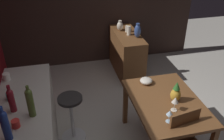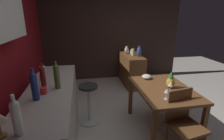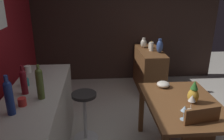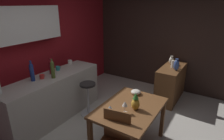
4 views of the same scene
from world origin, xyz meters
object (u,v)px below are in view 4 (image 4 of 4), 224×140
at_px(wine_bottle_ruby, 51,67).
at_px(vase_ceramic_ivory, 171,60).
at_px(vase_ceramic_blue, 176,65).
at_px(wine_glass_left, 125,104).
at_px(wine_glass_right, 110,108).
at_px(bar_stool, 88,98).
at_px(wine_bottle_olive, 53,69).
at_px(fruit_bowl, 136,92).
at_px(sideboard_cabinet, 171,83).
at_px(wine_bottle_cobalt, 32,71).
at_px(dining_table, 130,112).
at_px(pillar_candle_tall, 173,64).
at_px(cup_red, 42,77).
at_px(pineapple_centerpiece, 136,102).
at_px(cup_white, 70,62).
at_px(pillar_candle_short, 175,63).
at_px(cup_teal, 58,68).

xyz_separation_m(wine_bottle_ruby, vase_ceramic_ivory, (2.14, -1.75, -0.14)).
height_order(wine_bottle_ruby, vase_ceramic_blue, wine_bottle_ruby).
height_order(wine_glass_left, wine_glass_right, wine_glass_left).
relative_size(bar_stool, wine_bottle_olive, 1.92).
xyz_separation_m(fruit_bowl, vase_ceramic_blue, (1.35, -0.32, 0.17)).
bearing_deg(fruit_bowl, wine_bottle_ruby, 103.37).
bearing_deg(sideboard_cabinet, wine_bottle_cobalt, 141.95).
height_order(dining_table, wine_bottle_ruby, wine_bottle_ruby).
distance_m(wine_bottle_ruby, pillar_candle_tall, 2.65).
relative_size(sideboard_cabinet, bar_stool, 1.56).
relative_size(cup_red, vase_ceramic_ivory, 0.57).
distance_m(wine_glass_right, pillar_candle_tall, 2.28).
height_order(bar_stool, wine_glass_left, wine_glass_left).
relative_size(wine_glass_right, pillar_candle_tall, 0.77).
bearing_deg(sideboard_cabinet, fruit_bowl, 172.88).
distance_m(pineapple_centerpiece, cup_red, 1.82).
bearing_deg(wine_bottle_cobalt, cup_white, 7.22).
bearing_deg(fruit_bowl, wine_bottle_olive, 109.54).
relative_size(wine_bottle_ruby, vase_ceramic_ivory, 1.60).
bearing_deg(wine_bottle_olive, sideboard_cabinet, -38.45).
distance_m(pineapple_centerpiece, wine_bottle_ruby, 1.86).
bearing_deg(wine_glass_right, wine_bottle_cobalt, 90.99).
height_order(wine_glass_left, vase_ceramic_blue, vase_ceramic_blue).
xyz_separation_m(bar_stool, wine_bottle_ruby, (-0.35, 0.61, 0.68)).
bearing_deg(wine_glass_right, sideboard_cabinet, -5.35).
xyz_separation_m(wine_glass_left, pillar_candle_tall, (2.11, -0.09, 0.03)).
bearing_deg(cup_red, wine_bottle_ruby, 9.92).
bearing_deg(pillar_candle_short, cup_teal, 133.65).
bearing_deg(bar_stool, wine_glass_left, -116.37).
relative_size(sideboard_cabinet, vase_ceramic_ivory, 5.48).
xyz_separation_m(wine_bottle_ruby, vase_ceramic_blue, (1.74, -1.97, -0.11)).
xyz_separation_m(dining_table, fruit_bowl, (0.43, 0.11, 0.14)).
bearing_deg(pillar_candle_short, dining_table, 177.11).
xyz_separation_m(wine_glass_left, cup_teal, (0.44, 1.82, 0.06)).
xyz_separation_m(wine_glass_left, wine_glass_right, (-0.17, 0.14, -0.02)).
height_order(wine_bottle_cobalt, cup_red, wine_bottle_cobalt).
xyz_separation_m(pineapple_centerpiece, cup_red, (-0.20, 1.81, 0.08)).
xyz_separation_m(sideboard_cabinet, wine_bottle_olive, (-2.07, 1.64, 0.67)).
bearing_deg(pillar_candle_short, pillar_candle_tall, 175.94).
bearing_deg(wine_bottle_olive, cup_white, 23.51).
distance_m(wine_glass_left, cup_red, 1.72).
xyz_separation_m(wine_glass_left, vase_ceramic_ivory, (2.36, 0.01, 0.03)).
relative_size(dining_table, pillar_candle_tall, 5.86).
bearing_deg(wine_glass_left, sideboard_cabinet, -2.01).
height_order(dining_table, pineapple_centerpiece, pineapple_centerpiece).
relative_size(bar_stool, wine_glass_right, 4.64).
distance_m(wine_bottle_cobalt, cup_red, 0.21).
height_order(wine_glass_left, cup_teal, cup_teal).
bearing_deg(pillar_candle_tall, vase_ceramic_blue, -142.11).
relative_size(cup_red, pillar_candle_short, 0.78).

